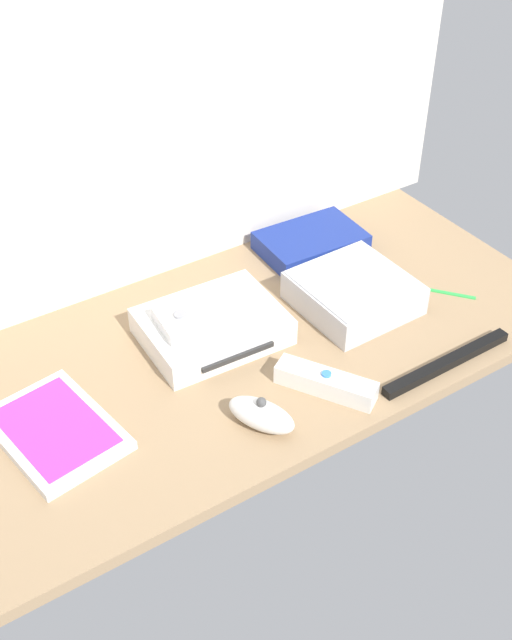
% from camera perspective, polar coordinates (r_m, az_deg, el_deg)
% --- Properties ---
extents(ground_plane, '(1.00, 0.48, 0.02)m').
position_cam_1_polar(ground_plane, '(1.24, 0.00, -1.80)').
color(ground_plane, '#9E7F5B').
rests_on(ground_plane, ground).
extents(back_wall, '(1.10, 0.01, 0.64)m').
position_cam_1_polar(back_wall, '(1.25, -6.38, 16.09)').
color(back_wall, silver).
rests_on(back_wall, ground).
extents(game_console, '(0.22, 0.17, 0.04)m').
position_cam_1_polar(game_console, '(1.23, -3.15, -0.46)').
color(game_console, white).
rests_on(game_console, ground_plane).
extents(mini_computer, '(0.17, 0.17, 0.05)m').
position_cam_1_polar(mini_computer, '(1.30, 6.99, 1.97)').
color(mini_computer, silver).
rests_on(mini_computer, ground_plane).
extents(game_case, '(0.16, 0.21, 0.02)m').
position_cam_1_polar(game_case, '(1.12, -14.15, -7.68)').
color(game_case, white).
rests_on(game_case, ground_plane).
extents(network_router, '(0.19, 0.13, 0.03)m').
position_cam_1_polar(network_router, '(1.43, 3.95, 5.58)').
color(network_router, navy).
rests_on(network_router, ground_plane).
extents(remote_wand, '(0.11, 0.15, 0.03)m').
position_cam_1_polar(remote_wand, '(1.15, 5.01, -4.48)').
color(remote_wand, white).
rests_on(remote_wand, ground_plane).
extents(remote_nunchuk, '(0.08, 0.11, 0.05)m').
position_cam_1_polar(remote_nunchuk, '(1.09, 0.38, -6.79)').
color(remote_nunchuk, white).
rests_on(remote_nunchuk, ground_plane).
extents(remote_classic_pad, '(0.15, 0.09, 0.02)m').
position_cam_1_polar(remote_classic_pad, '(1.20, -3.67, 0.49)').
color(remote_classic_pad, white).
rests_on(remote_classic_pad, game_console).
extents(sensor_bar, '(0.24, 0.02, 0.01)m').
position_cam_1_polar(sensor_bar, '(1.22, 13.50, -3.00)').
color(sensor_bar, black).
rests_on(sensor_bar, ground_plane).
extents(stylus_pen, '(0.06, 0.07, 0.01)m').
position_cam_1_polar(stylus_pen, '(1.37, 13.61, 1.96)').
color(stylus_pen, green).
rests_on(stylus_pen, ground_plane).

